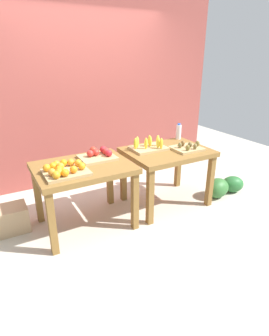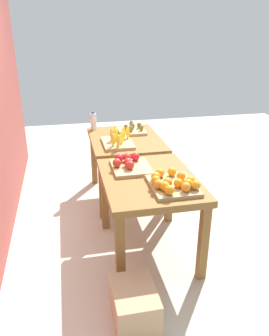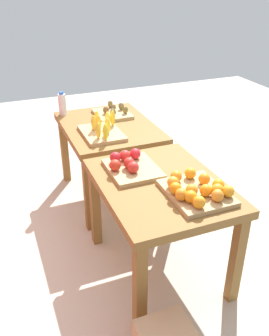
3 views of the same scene
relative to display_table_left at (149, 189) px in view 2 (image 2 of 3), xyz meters
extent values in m
plane|color=beige|center=(0.56, 0.00, -0.64)|extent=(8.00, 8.00, 0.00)
cube|color=brown|center=(0.00, 0.00, 0.08)|extent=(1.04, 0.80, 0.06)
cube|color=brown|center=(-0.46, -0.34, -0.29)|extent=(0.07, 0.07, 0.69)
cube|color=brown|center=(0.46, -0.34, -0.29)|extent=(0.07, 0.07, 0.69)
cube|color=brown|center=(-0.46, 0.34, -0.29)|extent=(0.07, 0.07, 0.69)
cube|color=brown|center=(0.46, 0.34, -0.29)|extent=(0.07, 0.07, 0.69)
cube|color=brown|center=(1.12, 0.00, 0.08)|extent=(1.04, 0.80, 0.06)
cube|color=brown|center=(0.66, -0.34, -0.29)|extent=(0.07, 0.07, 0.69)
cube|color=brown|center=(1.58, -0.34, -0.29)|extent=(0.07, 0.07, 0.69)
cube|color=brown|center=(0.66, 0.34, -0.29)|extent=(0.07, 0.07, 0.69)
cube|color=brown|center=(1.58, 0.34, -0.29)|extent=(0.07, 0.07, 0.69)
cube|color=tan|center=(-0.22, -0.14, 0.12)|extent=(0.44, 0.36, 0.03)
sphere|color=orange|center=(-0.37, -0.19, 0.18)|extent=(0.10, 0.10, 0.08)
sphere|color=orange|center=(-0.07, -0.07, 0.18)|extent=(0.11, 0.11, 0.08)
sphere|color=orange|center=(-0.39, -0.06, 0.18)|extent=(0.10, 0.10, 0.08)
sphere|color=orange|center=(-0.13, -0.02, 0.18)|extent=(0.08, 0.08, 0.08)
sphere|color=orange|center=(-0.28, 0.00, 0.18)|extent=(0.10, 0.10, 0.08)
sphere|color=orange|center=(-0.17, -0.23, 0.18)|extent=(0.09, 0.09, 0.08)
sphere|color=orange|center=(-0.35, -0.28, 0.18)|extent=(0.10, 0.10, 0.08)
sphere|color=orange|center=(-0.26, -0.08, 0.18)|extent=(0.08, 0.08, 0.08)
sphere|color=orange|center=(-0.27, -0.27, 0.18)|extent=(0.11, 0.11, 0.08)
sphere|color=orange|center=(-0.31, -0.23, 0.18)|extent=(0.09, 0.09, 0.08)
sphere|color=orange|center=(-0.20, 0.00, 0.18)|extent=(0.11, 0.11, 0.08)
sphere|color=orange|center=(-0.07, -0.18, 0.18)|extent=(0.11, 0.11, 0.08)
sphere|color=orange|center=(-0.32, -0.04, 0.18)|extent=(0.09, 0.09, 0.08)
sphere|color=orange|center=(-0.29, -0.16, 0.18)|extent=(0.10, 0.10, 0.08)
cube|color=tan|center=(0.22, 0.12, 0.12)|extent=(0.40, 0.34, 0.03)
sphere|color=red|center=(0.33, 0.05, 0.18)|extent=(0.11, 0.11, 0.08)
sphere|color=red|center=(0.21, 0.15, 0.18)|extent=(0.11, 0.11, 0.08)
sphere|color=red|center=(0.14, 0.14, 0.18)|extent=(0.11, 0.11, 0.08)
sphere|color=red|center=(0.33, 0.21, 0.18)|extent=(0.09, 0.09, 0.08)
sphere|color=red|center=(0.33, 0.13, 0.18)|extent=(0.10, 0.10, 0.08)
sphere|color=red|center=(0.22, 0.25, 0.18)|extent=(0.08, 0.08, 0.08)
cube|color=tan|center=(0.92, 0.13, 0.12)|extent=(0.44, 0.32, 0.03)
ellipsoid|color=yellow|center=(0.79, 0.19, 0.21)|extent=(0.05, 0.05, 0.14)
ellipsoid|color=yellow|center=(1.01, 0.04, 0.21)|extent=(0.07, 0.06, 0.14)
ellipsoid|color=yellow|center=(1.05, 0.12, 0.21)|extent=(0.06, 0.06, 0.14)
ellipsoid|color=yellow|center=(0.96, 0.18, 0.21)|extent=(0.06, 0.07, 0.14)
ellipsoid|color=yellow|center=(0.86, 0.09, 0.21)|extent=(0.05, 0.06, 0.14)
ellipsoid|color=yellow|center=(1.02, -0.01, 0.21)|extent=(0.06, 0.06, 0.14)
ellipsoid|color=yellow|center=(0.95, 0.14, 0.21)|extent=(0.05, 0.05, 0.14)
ellipsoid|color=yellow|center=(0.74, 0.15, 0.21)|extent=(0.05, 0.05, 0.14)
cube|color=tan|center=(1.34, -0.11, 0.12)|extent=(0.36, 0.32, 0.03)
ellipsoid|color=brown|center=(1.24, -0.09, 0.18)|extent=(0.06, 0.06, 0.07)
ellipsoid|color=olive|center=(1.48, -0.14, 0.18)|extent=(0.07, 0.07, 0.07)
ellipsoid|color=brown|center=(1.26, -0.22, 0.18)|extent=(0.07, 0.07, 0.07)
ellipsoid|color=brown|center=(1.37, -0.14, 0.18)|extent=(0.07, 0.07, 0.07)
ellipsoid|color=brown|center=(1.38, -0.22, 0.18)|extent=(0.06, 0.07, 0.07)
ellipsoid|color=brown|center=(1.33, -0.04, 0.18)|extent=(0.06, 0.06, 0.07)
cylinder|color=silver|center=(1.54, 0.33, 0.21)|extent=(0.07, 0.07, 0.20)
cylinder|color=blue|center=(1.54, 0.33, 0.33)|extent=(0.04, 0.04, 0.02)
ellipsoid|color=#27652F|center=(2.16, -0.22, -0.52)|extent=(0.38, 0.35, 0.24)
ellipsoid|color=#31692F|center=(1.84, -0.23, -0.50)|extent=(0.40, 0.33, 0.27)
cube|color=tan|center=(-0.81, 0.30, -0.49)|extent=(0.40, 0.30, 0.29)
camera|label=1|loc=(-0.88, -2.74, 1.22)|focal=29.82mm
camera|label=2|loc=(-2.57, 0.68, 1.34)|focal=36.32mm
camera|label=3|loc=(-1.93, 0.96, 1.37)|focal=39.83mm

